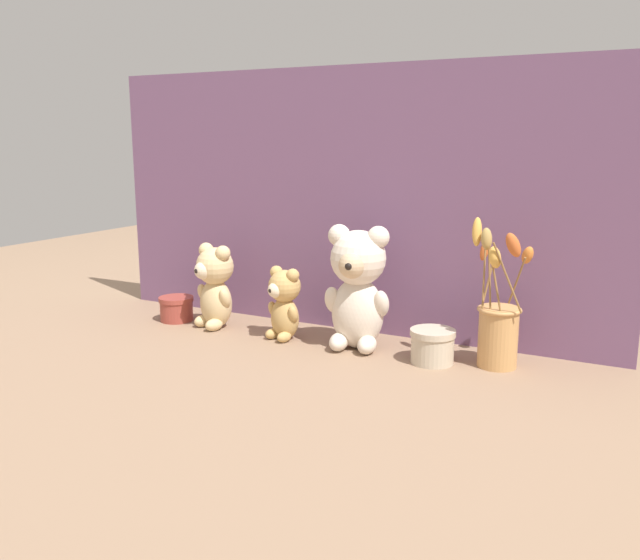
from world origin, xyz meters
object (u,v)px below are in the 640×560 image
(flower_vase, at_px, (498,323))
(decorative_tin_short, at_px, (432,346))
(teddy_bear_medium, at_px, (214,284))
(teddy_bear_small, at_px, (284,302))
(teddy_bear_large, at_px, (357,285))
(decorative_tin_tall, at_px, (176,309))

(flower_vase, relative_size, decorative_tin_short, 3.25)
(teddy_bear_medium, bearing_deg, teddy_bear_small, -2.07)
(teddy_bear_large, height_order, decorative_tin_tall, teddy_bear_large)
(teddy_bear_medium, xyz_separation_m, teddy_bear_small, (0.22, -0.01, -0.02))
(flower_vase, bearing_deg, teddy_bear_small, -176.12)
(flower_vase, distance_m, decorative_tin_short, 0.15)
(teddy_bear_small, bearing_deg, decorative_tin_tall, 178.11)
(teddy_bear_medium, xyz_separation_m, decorative_tin_short, (0.61, -0.02, -0.08))
(teddy_bear_small, bearing_deg, teddy_bear_medium, 177.93)
(teddy_bear_large, xyz_separation_m, decorative_tin_short, (0.20, -0.02, -0.12))
(teddy_bear_medium, distance_m, decorative_tin_tall, 0.16)
(flower_vase, bearing_deg, teddy_bear_large, -176.44)
(teddy_bear_large, bearing_deg, flower_vase, 3.56)
(teddy_bear_medium, height_order, flower_vase, flower_vase)
(decorative_tin_tall, bearing_deg, teddy_bear_large, 0.35)
(teddy_bear_large, bearing_deg, decorative_tin_tall, -179.65)
(teddy_bear_medium, xyz_separation_m, flower_vase, (0.74, 0.03, -0.02))
(teddy_bear_large, distance_m, decorative_tin_short, 0.23)
(decorative_tin_short, bearing_deg, teddy_bear_medium, 178.52)
(teddy_bear_large, height_order, flower_vase, flower_vase)
(flower_vase, xyz_separation_m, decorative_tin_tall, (-0.87, -0.02, -0.06))
(decorative_tin_short, bearing_deg, flower_vase, 17.95)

